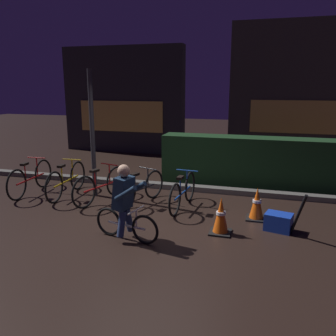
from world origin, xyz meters
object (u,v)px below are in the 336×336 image
Objects in this scene: parked_bike_center_left at (101,186)px; traffic_cone_near at (221,216)px; parked_bike_right_mid at (183,192)px; closed_umbrella at (298,215)px; parked_bike_center_right at (140,189)px; street_post at (92,134)px; blue_crate at (278,222)px; parked_bike_left_mid at (67,180)px; cyclist at (125,202)px; parked_bike_leftmost at (31,178)px; traffic_cone_far at (257,204)px.

parked_bike_center_left is 2.60× the size of traffic_cone_near.
parked_bike_right_mid is 1.89× the size of closed_umbrella.
parked_bike_center_left is at bearing 97.11° from parked_bike_right_mid.
parked_bike_center_left reaches higher than parked_bike_center_right.
closed_umbrella is at bearing -108.08° from parked_bike_right_mid.
street_post reaches higher than blue_crate.
cyclist is (2.17, -1.74, 0.27)m from parked_bike_left_mid.
parked_bike_center_right is 2.40× the size of traffic_cone_near.
cyclist reaches higher than parked_bike_center_left.
parked_bike_center_left is 1.92× the size of closed_umbrella.
blue_crate is at bearing -84.07° from parked_bike_center_right.
blue_crate is at bearing -12.79° from street_post.
parked_bike_leftmost is 5.79m from closed_umbrella.
parked_bike_center_left is at bearing 139.49° from cyclist.
parked_bike_center_left reaches higher than traffic_cone_far.
traffic_cone_far is at bearing -93.69° from parked_bike_right_mid.
street_post reaches higher than parked_bike_left_mid.
traffic_cone_far is at bearing -76.51° from parked_bike_center_left.
traffic_cone_near is at bearing -111.51° from closed_umbrella.
traffic_cone_near is at bearing -23.26° from street_post.
parked_bike_center_left is 2.05m from cyclist.
blue_crate is (0.94, 0.40, -0.15)m from traffic_cone_near.
parked_bike_leftmost is at bearing 167.20° from traffic_cone_near.
traffic_cone_near is (3.02, -1.30, -1.09)m from street_post.
blue_crate is at bearing 35.40° from cyclist.
street_post is 2.37m from parked_bike_right_mid.
parked_bike_center_left is at bearing -95.87° from parked_bike_leftmost.
traffic_cone_far is (1.46, -0.21, -0.04)m from parked_bike_right_mid.
cyclist reaches higher than parked_bike_right_mid.
blue_crate is 2.65m from cyclist.
traffic_cone_far is (2.39, -0.22, -0.03)m from parked_bike_center_right.
parked_bike_center_left is 3.72× the size of blue_crate.
parked_bike_left_mid is 1.14× the size of parked_bike_center_right.
parked_bike_leftmost is 2.03× the size of closed_umbrella.
cyclist is (3.06, -1.67, 0.27)m from parked_bike_leftmost.
parked_bike_center_left is 3.24m from traffic_cone_far.
closed_umbrella is (0.28, -0.25, 0.25)m from blue_crate.
traffic_cone_far is (3.24, -0.13, -0.05)m from parked_bike_center_left.
parked_bike_left_mid reaches higher than parked_bike_center_right.
parked_bike_center_right is 1.21× the size of cyclist.
cyclist reaches higher than parked_bike_leftmost.
closed_umbrella is (3.91, -0.80, 0.05)m from parked_bike_center_left.
cyclist is (0.39, -1.69, 0.30)m from parked_bike_center_right.
cyclist is 1.47× the size of closed_umbrella.
traffic_cone_far is at bearing 132.36° from blue_crate.
parked_bike_left_mid reaches higher than blue_crate.
parked_bike_left_mid is 1.07× the size of parked_bike_right_mid.
traffic_cone_far is (3.58, -0.47, -1.09)m from street_post.
parked_bike_left_mid reaches higher than traffic_cone_far.
parked_bike_left_mid is at bearing -160.46° from street_post.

